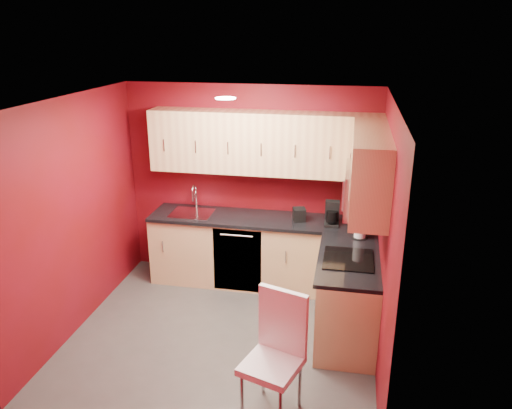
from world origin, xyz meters
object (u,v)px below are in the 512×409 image
(microwave, at_px, (365,190))
(coffee_maker, at_px, (332,214))
(dining_chair, at_px, (272,359))
(napkin_holder, at_px, (299,214))
(paper_towel, at_px, (360,225))
(sink, at_px, (192,210))

(microwave, xyz_separation_m, coffee_maker, (-0.33, 0.92, -0.61))
(coffee_maker, xyz_separation_m, dining_chair, (-0.36, -2.18, -0.50))
(microwave, relative_size, napkin_holder, 4.78)
(paper_towel, bearing_deg, microwave, -89.81)
(dining_chair, bearing_deg, sink, 139.90)
(paper_towel, bearing_deg, dining_chair, -110.49)
(sink, bearing_deg, dining_chair, -58.28)
(napkin_holder, bearing_deg, coffee_maker, -9.48)
(sink, relative_size, coffee_maker, 1.83)
(napkin_holder, relative_size, paper_towel, 0.53)
(sink, xyz_separation_m, paper_towel, (2.09, -0.41, 0.11))
(coffee_maker, bearing_deg, sink, 175.92)
(coffee_maker, distance_m, paper_towel, 0.47)
(sink, bearing_deg, napkin_holder, -0.67)
(microwave, height_order, coffee_maker, microwave)
(coffee_maker, distance_m, napkin_holder, 0.41)
(microwave, relative_size, dining_chair, 0.69)
(napkin_holder, distance_m, dining_chair, 2.29)
(coffee_maker, relative_size, napkin_holder, 1.79)
(coffee_maker, height_order, dining_chair, coffee_maker)
(coffee_maker, bearing_deg, microwave, -71.66)
(dining_chair, bearing_deg, microwave, 79.36)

